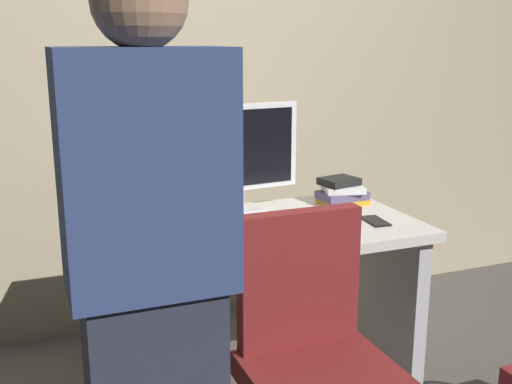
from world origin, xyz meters
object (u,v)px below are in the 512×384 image
cup_near_keyboard (155,239)px  cell_phone (375,221)px  desk (251,282)px  monitor (238,153)px  office_chair (316,384)px  book_stack (342,192)px  keyboard (252,235)px  person_at_desk (152,290)px  mouse (328,222)px  cup_by_monitor (113,218)px

cup_near_keyboard → cell_phone: cup_near_keyboard is taller
desk → monitor: size_ratio=2.46×
office_chair → book_stack: (0.54, 0.84, 0.36)m
keyboard → person_at_desk: bearing=-127.0°
mouse → cup_near_keyboard: (-0.70, -0.05, 0.03)m
office_chair → keyboard: office_chair is taller
monitor → office_chair: bearing=-94.4°
cup_by_monitor → office_chair: bearing=-59.8°
cup_by_monitor → mouse: bearing=-17.8°
keyboard → cell_phone: (0.53, 0.00, -0.01)m
cell_phone → desk: bearing=170.5°
mouse → person_at_desk: bearing=-143.1°
cup_near_keyboard → cup_by_monitor: cup_by_monitor is taller
person_at_desk → cup_by_monitor: bearing=87.6°
person_at_desk → cup_near_keyboard: bearing=77.0°
office_chair → keyboard: size_ratio=2.19×
keyboard → cup_near_keyboard: size_ratio=4.56×
office_chair → cell_phone: size_ratio=6.53×
cup_near_keyboard → desk: bearing=21.4°
office_chair → cup_by_monitor: size_ratio=9.61×
cup_near_keyboard → book_stack: size_ratio=0.44×
monitor → cup_by_monitor: (-0.53, -0.07, -0.21)m
desk → person_at_desk: bearing=-126.8°
keyboard → cell_phone: size_ratio=2.99×
keyboard → book_stack: book_stack is taller
person_at_desk → cup_by_monitor: (0.04, 0.87, -0.06)m
person_at_desk → cell_phone: bearing=30.4°
cell_phone → cup_by_monitor: bearing=170.2°
mouse → book_stack: bearing=52.5°
person_at_desk → cell_phone: (1.03, 0.61, -0.10)m
desk → cell_phone: size_ratio=9.23×
person_at_desk → cup_near_keyboard: person_at_desk is taller
person_at_desk → mouse: size_ratio=16.39×
monitor → book_stack: bearing=-4.4°
person_at_desk → mouse: 1.04m
person_at_desk → book_stack: person_at_desk is taller
office_chair → mouse: size_ratio=9.40×
cup_near_keyboard → keyboard: bearing=5.5°
person_at_desk → desk: bearing=53.2°
cup_by_monitor → book_stack: (1.01, 0.03, 0.00)m
monitor → cup_by_monitor: size_ratio=5.52×
desk → office_chair: 0.67m
desk → keyboard: bearing=-110.0°
monitor → cup_near_keyboard: bearing=-139.7°
desk → office_chair: bearing=-93.8°
person_at_desk → keyboard: 0.79m
person_at_desk → mouse: person_at_desk is taller
office_chair → cell_phone: (0.53, 0.53, 0.31)m
mouse → desk: bearing=157.6°
cell_phone → person_at_desk: bearing=-144.3°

